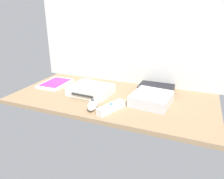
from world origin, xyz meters
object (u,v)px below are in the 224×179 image
Objects in this scene: network_router at (156,88)px; remote_nunchuk at (93,105)px; game_case at (56,83)px; game_console at (91,90)px; remote_classic_pad at (91,84)px; remote_wand at (111,108)px; mini_computer at (151,99)px.

network_router is 38.27cm from remote_nunchuk.
remote_nunchuk is (34.57, -20.17, 1.28)cm from game_case.
game_console is at bearing -11.03° from game_case.
game_case is 1.78× the size of remote_nunchuk.
game_console is at bearing 147.77° from remote_classic_pad.
game_case is at bearing -178.27° from remote_classic_pad.
remote_wand is (17.32, -14.03, -0.69)cm from game_console.
game_console reaches higher than network_router.
network_router is 1.14× the size of remote_classic_pad.
game_case is 57.40cm from network_router.
mini_computer is 19.93cm from remote_wand.
mini_computer is 1.24× the size of remote_wand.
game_case is at bearing 177.40° from remote_wand.
remote_classic_pad reaches higher than game_case.
mini_computer is 1.74× the size of remote_nunchuk.
remote_classic_pad is at bearing 162.39° from remote_wand.
game_case is at bearing 174.80° from mini_computer.
network_router is (56.25, 11.36, 0.94)cm from game_case.
game_console is 1.14× the size of game_case.
network_router is 34.80cm from remote_classic_pad.
game_console reaches higher than game_case.
remote_wand is at bearing -36.30° from game_console.
remote_classic_pad reaches higher than mini_computer.
mini_computer is at bearing 64.22° from remote_wand.
remote_classic_pad is at bearing -12.02° from game_case.
game_console is at bearing 107.45° from remote_nunchuk.
mini_computer reaches higher than remote_wand.
remote_classic_pad is at bearing -42.86° from game_console.
remote_classic_pad is (25.95, -5.34, 4.65)cm from game_case.
remote_nunchuk is at bearing -56.47° from game_console.
game_console reaches higher than remote_wand.
mini_computer reaches higher than remote_nunchuk.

